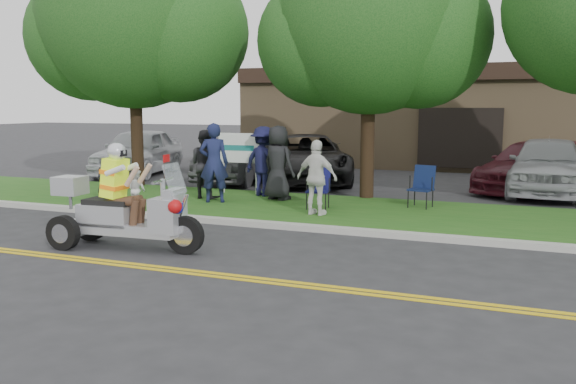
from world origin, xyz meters
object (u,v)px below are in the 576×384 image
at_px(parked_car_right, 531,167).
at_px(spectator_adult_mid, 205,164).
at_px(lawn_chair_a, 423,184).
at_px(parked_car_mid, 307,158).
at_px(parked_car_far_left, 139,151).
at_px(lawn_chair_b, 319,185).
at_px(spectator_adult_left, 214,163).
at_px(parked_car_far_right, 548,165).
at_px(spectator_adult_right, 317,178).
at_px(trike_scooter, 121,212).
at_px(parked_car_left, 243,159).

bearing_deg(parked_car_right, spectator_adult_mid, -125.50).
height_order(lawn_chair_a, parked_car_right, parked_car_right).
bearing_deg(lawn_chair_a, parked_car_mid, 148.21).
xyz_separation_m(spectator_adult_mid, parked_car_far_left, (-5.31, 4.57, -0.15)).
bearing_deg(lawn_chair_a, lawn_chair_b, -143.31).
relative_size(spectator_adult_left, parked_car_far_left, 0.40).
bearing_deg(parked_car_far_right, spectator_adult_mid, -147.30).
bearing_deg(spectator_adult_left, parked_car_far_right, -168.73).
distance_m(spectator_adult_right, parked_car_mid, 6.55).
height_order(trike_scooter, parked_car_far_right, trike_scooter).
height_order(lawn_chair_b, spectator_adult_left, spectator_adult_left).
relative_size(lawn_chair_a, spectator_adult_right, 0.59).
bearing_deg(lawn_chair_b, spectator_adult_right, -81.81).
relative_size(spectator_adult_right, parked_car_far_right, 0.34).
height_order(lawn_chair_a, spectator_adult_right, spectator_adult_right).
height_order(lawn_chair_a, spectator_adult_left, spectator_adult_left).
relative_size(parked_car_far_left, parked_car_left, 1.09).
xyz_separation_m(parked_car_left, parked_car_mid, (1.96, 0.72, 0.03)).
bearing_deg(parked_car_left, trike_scooter, -79.42).
distance_m(trike_scooter, parked_car_mid, 9.94).
relative_size(lawn_chair_a, spectator_adult_mid, 0.55).
distance_m(spectator_adult_left, spectator_adult_mid, 0.73).
distance_m(parked_car_far_left, parked_car_right, 13.17).
distance_m(spectator_adult_left, spectator_adult_right, 3.04).
bearing_deg(spectator_adult_left, lawn_chair_b, 160.39).
bearing_deg(lawn_chair_a, parked_car_right, 73.88).
relative_size(spectator_adult_right, parked_car_right, 0.34).
bearing_deg(lawn_chair_a, parked_car_left, 163.11).
bearing_deg(lawn_chair_a, spectator_adult_right, -124.17).
bearing_deg(parked_car_mid, spectator_adult_mid, -125.51).
bearing_deg(trike_scooter, parked_car_right, 53.68).
xyz_separation_m(parked_car_far_left, parked_car_mid, (6.33, 0.28, -0.07)).
distance_m(parked_car_right, parked_car_far_right, 0.75).
bearing_deg(spectator_adult_left, trike_scooter, 75.39).
bearing_deg(spectator_adult_right, spectator_adult_left, -4.38).
distance_m(spectator_adult_left, parked_car_far_left, 7.72).
height_order(lawn_chair_b, parked_car_right, parked_car_right).
bearing_deg(spectator_adult_right, lawn_chair_b, -64.23).
xyz_separation_m(parked_car_mid, parked_car_far_right, (7.24, -0.11, 0.05)).
bearing_deg(lawn_chair_b, lawn_chair_a, 17.59).
distance_m(parked_car_left, parked_car_right, 8.86).
xyz_separation_m(parked_car_far_left, parked_car_right, (13.14, 0.78, -0.13)).
relative_size(trike_scooter, parked_car_far_right, 0.59).
height_order(lawn_chair_a, parked_car_left, parked_car_left).
height_order(trike_scooter, parked_car_right, trike_scooter).
height_order(parked_car_left, parked_car_far_right, parked_car_far_right).
height_order(spectator_adult_left, parked_car_far_right, spectator_adult_left).
bearing_deg(spectator_adult_mid, parked_car_right, -135.04).
xyz_separation_m(lawn_chair_b, parked_car_far_right, (5.04, 5.08, 0.18)).
bearing_deg(parked_car_left, spectator_adult_right, -52.95).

